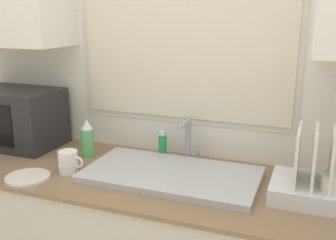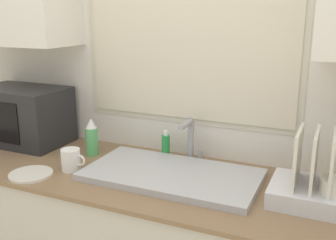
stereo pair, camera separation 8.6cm
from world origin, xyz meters
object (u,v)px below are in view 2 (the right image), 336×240
(microwave, at_px, (22,115))
(soap_bottle, at_px, (166,145))
(mug_near_sink, at_px, (71,160))
(dish_rack, at_px, (314,186))
(faucet, at_px, (190,137))
(spray_bottle, at_px, (92,137))

(microwave, bearing_deg, soap_bottle, 7.02)
(microwave, distance_m, mug_near_sink, 0.57)
(soap_bottle, bearing_deg, dish_rack, -17.14)
(faucet, height_order, soap_bottle, faucet)
(faucet, xyz_separation_m, microwave, (-0.98, -0.09, 0.03))
(microwave, bearing_deg, spray_bottle, -2.30)
(microwave, xyz_separation_m, dish_rack, (1.58, -0.12, -0.09))
(faucet, bearing_deg, spray_bottle, -167.27)
(dish_rack, distance_m, spray_bottle, 1.10)
(faucet, distance_m, soap_bottle, 0.15)
(faucet, xyz_separation_m, soap_bottle, (-0.14, 0.01, -0.07))
(faucet, bearing_deg, soap_bottle, 175.83)
(soap_bottle, xyz_separation_m, mug_near_sink, (-0.33, -0.34, -0.01))
(dish_rack, bearing_deg, spray_bottle, 174.67)
(faucet, distance_m, mug_near_sink, 0.58)
(faucet, bearing_deg, dish_rack, -19.94)
(spray_bottle, bearing_deg, dish_rack, -5.33)
(microwave, distance_m, spray_bottle, 0.49)
(microwave, relative_size, spray_bottle, 2.59)
(microwave, bearing_deg, faucet, 5.47)
(spray_bottle, xyz_separation_m, soap_bottle, (0.37, 0.12, -0.03))
(faucet, xyz_separation_m, dish_rack, (0.60, -0.22, -0.06))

